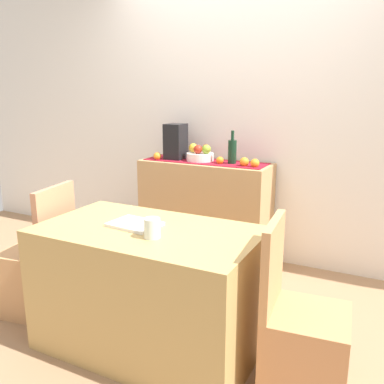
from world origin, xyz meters
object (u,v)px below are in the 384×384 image
(sideboard_console, at_px, (205,211))
(coffee_maker, at_px, (176,142))
(fruit_bowl, at_px, (200,157))
(wine_bottle, at_px, (232,151))
(open_book, at_px, (135,224))
(dining_table, at_px, (149,289))
(chair_by_corner, at_px, (302,346))
(chair_near_window, at_px, (40,275))
(coffee_cup, at_px, (152,228))

(sideboard_console, distance_m, coffee_maker, 0.67)
(sideboard_console, relative_size, fruit_bowl, 4.83)
(fruit_bowl, xyz_separation_m, wine_bottle, (0.30, -0.00, 0.07))
(sideboard_console, bearing_deg, fruit_bowl, 180.00)
(open_book, bearing_deg, fruit_bowl, 105.31)
(dining_table, xyz_separation_m, chair_by_corner, (0.89, -0.00, -0.10))
(dining_table, height_order, chair_near_window, chair_near_window)
(wine_bottle, bearing_deg, coffee_cup, -84.91)
(wine_bottle, height_order, coffee_maker, coffee_maker)
(sideboard_console, distance_m, wine_bottle, 0.61)
(sideboard_console, xyz_separation_m, coffee_cup, (0.38, -1.47, 0.35))
(open_book, bearing_deg, chair_near_window, -174.00)
(sideboard_console, relative_size, wine_bottle, 4.08)
(dining_table, bearing_deg, fruit_bowl, 103.52)
(open_book, height_order, chair_near_window, chair_near_window)
(coffee_cup, bearing_deg, chair_by_corner, 8.02)
(sideboard_console, bearing_deg, wine_bottle, -0.00)
(chair_by_corner, bearing_deg, sideboard_console, 130.69)
(chair_by_corner, bearing_deg, chair_near_window, 179.86)
(coffee_maker, bearing_deg, chair_by_corner, -42.89)
(wine_bottle, distance_m, open_book, 1.37)
(coffee_cup, height_order, chair_near_window, chair_near_window)
(dining_table, bearing_deg, open_book, 173.98)
(wine_bottle, bearing_deg, chair_by_corner, -55.87)
(wine_bottle, xyz_separation_m, dining_table, (0.03, -1.36, -0.63))
(sideboard_console, height_order, chair_by_corner, chair_by_corner)
(wine_bottle, relative_size, coffee_maker, 0.89)
(coffee_cup, bearing_deg, dining_table, 132.43)
(chair_by_corner, bearing_deg, dining_table, 179.90)
(fruit_bowl, xyz_separation_m, chair_by_corner, (1.22, -1.36, -0.67))
(sideboard_console, distance_m, chair_by_corner, 1.80)
(dining_table, distance_m, coffee_cup, 0.45)
(coffee_cup, bearing_deg, open_book, 148.01)
(fruit_bowl, bearing_deg, wine_bottle, -0.00)
(coffee_cup, xyz_separation_m, chair_by_corner, (0.79, 0.11, -0.53))
(chair_near_window, bearing_deg, open_book, 0.51)
(dining_table, height_order, open_book, open_book)
(sideboard_console, xyz_separation_m, dining_table, (0.28, -1.36, -0.08))
(wine_bottle, distance_m, chair_by_corner, 1.80)
(coffee_maker, bearing_deg, wine_bottle, -0.00)
(dining_table, xyz_separation_m, chair_near_window, (-0.89, 0.00, -0.10))
(sideboard_console, bearing_deg, chair_by_corner, -49.31)
(sideboard_console, relative_size, coffee_maker, 3.61)
(sideboard_console, bearing_deg, coffee_cup, -75.57)
(sideboard_console, height_order, dining_table, sideboard_console)
(sideboard_console, distance_m, chair_near_window, 1.50)
(coffee_maker, xyz_separation_m, open_book, (0.48, -1.35, -0.31))
(wine_bottle, bearing_deg, open_book, -92.79)
(sideboard_console, height_order, fruit_bowl, fruit_bowl)
(chair_near_window, bearing_deg, coffee_maker, 76.56)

